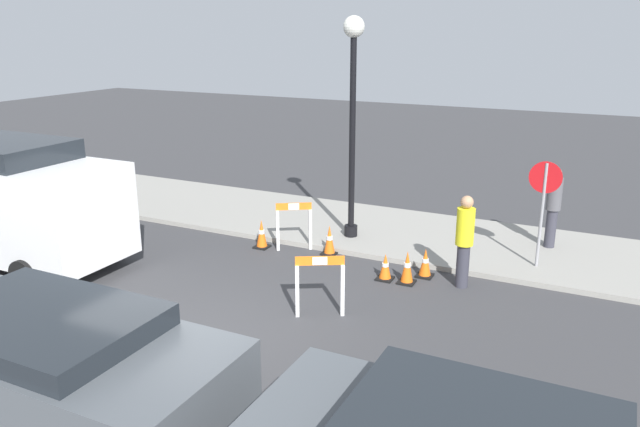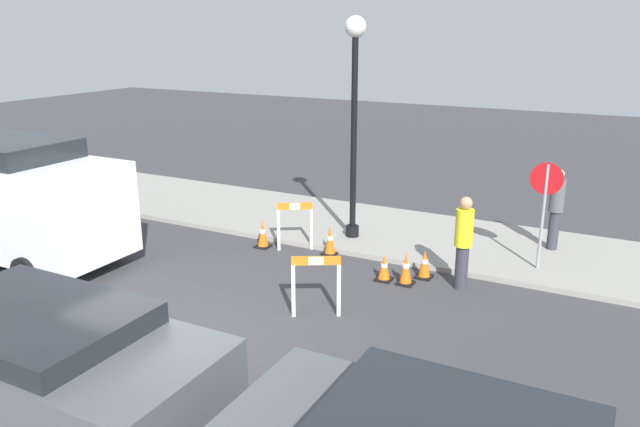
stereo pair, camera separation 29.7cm
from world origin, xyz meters
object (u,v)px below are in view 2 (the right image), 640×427
object	(u,v)px
streetlamp_post	(354,98)
person_worker	(463,239)
person_pedestrian	(556,206)
parked_car_1	(36,365)
stop_sign	(545,198)
work_van	(6,194)

from	to	relation	value
streetlamp_post	person_worker	distance (m)	3.86
streetlamp_post	person_pedestrian	distance (m)	4.68
parked_car_1	person_worker	bearing A→B (deg)	64.32
stop_sign	parked_car_1	xyz separation A→B (m)	(-4.20, -7.78, -0.57)
person_worker	parked_car_1	xyz separation A→B (m)	(-3.08, -6.41, -0.01)
work_van	parked_car_1	bearing A→B (deg)	-34.40
streetlamp_post	work_van	xyz separation A→B (m)	(-5.70, -4.14, -1.79)
work_van	person_worker	bearing A→B (deg)	17.52
streetlamp_post	parked_car_1	distance (m)	8.17
stop_sign	parked_car_1	bearing A→B (deg)	62.16
person_pedestrian	work_van	size ratio (longest dim) A/B	0.33
person_pedestrian	person_worker	bearing A→B (deg)	53.74
person_pedestrian	work_van	xyz separation A→B (m)	(-9.71, -5.32, 0.31)
streetlamp_post	person_pedestrian	size ratio (longest dim) A/B	2.76
streetlamp_post	stop_sign	xyz separation A→B (m)	(3.94, -0.09, -1.63)
streetlamp_post	work_van	world-z (taller)	streetlamp_post
streetlamp_post	work_van	size ratio (longest dim) A/B	0.90
person_worker	work_van	xyz separation A→B (m)	(-8.52, -2.69, 0.40)
parked_car_1	stop_sign	bearing A→B (deg)	61.66
streetlamp_post	stop_sign	world-z (taller)	streetlamp_post
streetlamp_post	parked_car_1	xyz separation A→B (m)	(-0.26, -7.86, -2.20)
parked_car_1	work_van	world-z (taller)	work_van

